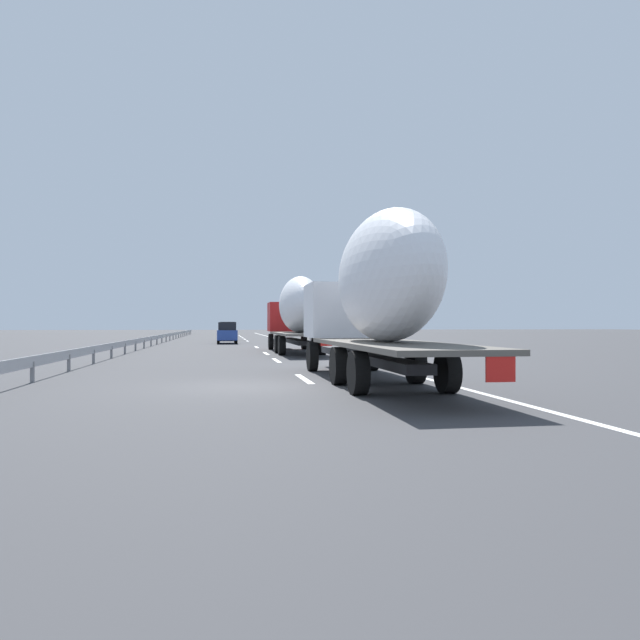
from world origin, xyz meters
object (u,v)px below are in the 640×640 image
object	(u,v)px
truck_trailing	(376,292)
car_white_van	(228,331)
truck_lead	(297,311)
road_sign	(310,318)
car_yellow_coupe	(225,329)
car_blue_sedan	(227,333)

from	to	relation	value
truck_trailing	car_white_van	distance (m)	46.24
truck_lead	road_sign	bearing A→B (deg)	-11.15
truck_lead	car_yellow_coupe	xyz separation A→B (m)	(64.11, 3.80, -1.48)
car_blue_sedan	car_yellow_coupe	bearing A→B (deg)	-0.06
car_yellow_coupe	truck_lead	bearing A→B (deg)	-176.60
truck_lead	car_yellow_coupe	world-z (taller)	truck_lead
truck_trailing	car_white_van	xyz separation A→B (m)	(46.06, 3.72, -1.62)
car_blue_sedan	truck_lead	bearing A→B (deg)	-167.94
truck_trailing	car_blue_sedan	size ratio (longest dim) A/B	2.85
truck_lead	car_white_van	bearing A→B (deg)	7.56
car_yellow_coupe	car_white_van	xyz separation A→B (m)	(-36.14, -0.09, -0.01)
car_yellow_coupe	car_blue_sedan	xyz separation A→B (m)	(-46.07, 0.05, -0.04)
truck_lead	truck_trailing	world-z (taller)	truck_trailing
truck_lead	car_white_van	xyz separation A→B (m)	(27.98, 3.72, -1.50)
truck_lead	truck_trailing	distance (m)	18.08
truck_lead	car_yellow_coupe	distance (m)	64.24
truck_lead	car_blue_sedan	xyz separation A→B (m)	(18.05, 3.85, -1.52)
car_yellow_coupe	car_white_van	size ratio (longest dim) A/B	0.87
car_white_van	road_sign	xyz separation A→B (m)	(-12.24, -6.82, 1.24)
truck_lead	car_yellow_coupe	size ratio (longest dim) A/B	3.29
truck_trailing	car_white_van	world-z (taller)	truck_trailing
car_yellow_coupe	road_sign	distance (m)	48.88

